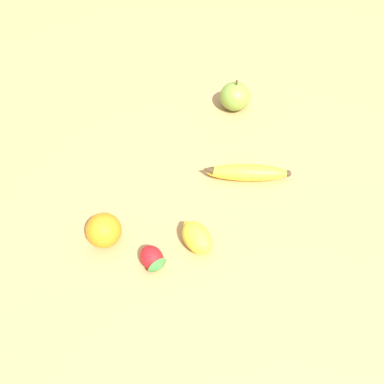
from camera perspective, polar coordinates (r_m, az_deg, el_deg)
ground_plane at (r=0.86m, az=4.15°, el=3.14°), size 3.00×3.00×0.00m
banana at (r=0.84m, az=8.32°, el=2.96°), size 0.06×0.20×0.04m
orange at (r=0.74m, az=-13.29°, el=-5.70°), size 0.07×0.07×0.07m
strawberry at (r=0.71m, az=-5.95°, el=-10.18°), size 0.07×0.06×0.04m
apple at (r=1.01m, az=6.59°, el=14.28°), size 0.08×0.08×0.08m
lemon at (r=0.73m, az=0.76°, el=-6.95°), size 0.09×0.08×0.05m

